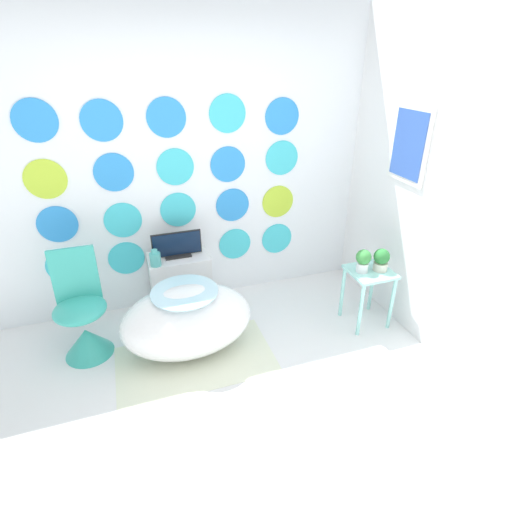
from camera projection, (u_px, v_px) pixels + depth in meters
ground_plane at (235, 440)px, 2.54m from camera, size 12.00×12.00×0.00m
wall_back_dotted at (174, 170)px, 3.45m from camera, size 4.53×0.05×2.60m
wall_right at (414, 178)px, 3.20m from camera, size 0.06×2.76×2.60m
rug at (196, 360)px, 3.20m from camera, size 1.23×0.71×0.01m
bathtub at (187, 321)px, 3.18m from camera, size 1.04×0.63×0.59m
chair at (84, 325)px, 3.16m from camera, size 0.40×0.40×0.88m
tv_cabinet at (181, 283)px, 3.70m from camera, size 0.53×0.34×0.57m
tv at (177, 246)px, 3.53m from camera, size 0.44×0.12×0.23m
vase at (155, 259)px, 3.39m from camera, size 0.09×0.09×0.15m
side_table at (369, 282)px, 3.48m from camera, size 0.36×0.36×0.53m
potted_plant_left at (363, 260)px, 3.36m from camera, size 0.13×0.13×0.20m
potted_plant_right at (381, 259)px, 3.39m from camera, size 0.14×0.14×0.20m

